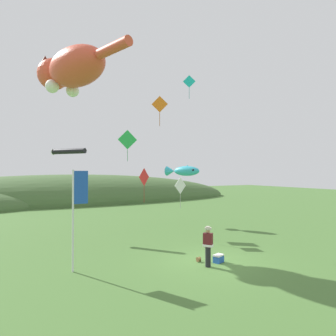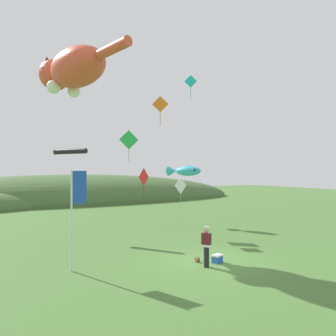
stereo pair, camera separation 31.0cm
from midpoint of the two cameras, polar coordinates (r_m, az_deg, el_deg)
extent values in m
plane|color=#477033|center=(14.57, 7.29, -17.42)|extent=(120.00, 120.00, 0.00)
ellipsoid|color=#426033|center=(44.62, -18.07, -6.07)|extent=(51.97, 15.71, 7.61)
cylinder|color=black|center=(13.83, 6.96, -16.44)|extent=(0.24, 0.24, 0.88)
cube|color=#59191E|center=(13.65, 6.96, -13.44)|extent=(0.44, 0.46, 0.60)
cube|color=white|center=(13.70, 6.96, -14.42)|extent=(0.46, 0.49, 0.10)
sphere|color=tan|center=(13.56, 6.96, -11.75)|extent=(0.20, 0.20, 0.20)
cylinder|color=#B2AD99|center=(13.55, 6.96, -11.38)|extent=(0.30, 0.30, 0.09)
cylinder|color=#B2AD99|center=(13.54, 6.96, -11.13)|extent=(0.20, 0.20, 0.07)
cylinder|color=olive|center=(14.57, 5.20, -16.95)|extent=(0.13, 0.17, 0.17)
cylinder|color=brown|center=(14.53, 4.97, -16.99)|extent=(0.02, 0.23, 0.23)
cylinder|color=brown|center=(14.61, 5.43, -16.91)|extent=(0.02, 0.23, 0.23)
cube|color=blue|center=(14.59, 8.96, -16.77)|extent=(0.56, 0.47, 0.30)
cube|color=white|center=(14.54, 8.96, -16.09)|extent=(0.57, 0.47, 0.06)
cylinder|color=silver|center=(13.38, -18.30, -9.49)|extent=(0.08, 0.08, 4.28)
cube|color=#1E4CB2|center=(13.30, -16.91, -3.53)|extent=(0.60, 0.03, 1.40)
ellipsoid|color=#E04C33|center=(20.64, -17.48, 17.88)|extent=(4.07, 5.59, 2.39)
ellipsoid|color=white|center=(20.71, -17.82, 16.57)|extent=(2.39, 3.55, 1.32)
sphere|color=#E04C33|center=(23.34, -21.37, 16.30)|extent=(2.15, 2.15, 2.15)
cone|color=#4E1A11|center=(23.35, -22.74, 18.32)|extent=(0.97, 0.97, 0.72)
cone|color=#4E1A11|center=(23.83, -20.01, 17.91)|extent=(0.97, 0.97, 0.72)
sphere|color=white|center=(21.53, -21.59, 14.28)|extent=(0.86, 0.86, 0.86)
sphere|color=white|center=(22.16, -18.11, 13.83)|extent=(0.86, 0.86, 0.86)
cylinder|color=#E04C33|center=(17.65, -10.92, 21.57)|extent=(1.37, 2.68, 0.57)
ellipsoid|color=#33B2CC|center=(24.11, 3.19, -0.57)|extent=(1.84, 2.36, 0.79)
cone|color=#33B2CC|center=(24.85, 0.17, -0.58)|extent=(1.05, 1.02, 0.79)
cone|color=#33B2CC|center=(24.09, 3.33, 0.23)|extent=(0.50, 0.50, 0.37)
sphere|color=black|center=(23.53, 4.43, -0.41)|extent=(0.18, 0.18, 0.18)
cylinder|color=black|center=(21.61, -18.78, 3.04)|extent=(1.97, 2.40, 0.36)
torus|color=white|center=(22.56, -21.37, 2.89)|extent=(0.38, 0.32, 0.44)
cube|color=#19BFBF|center=(25.01, 3.69, 16.13)|extent=(0.87, 0.55, 1.01)
cylinder|color=black|center=(25.02, 3.68, 16.13)|extent=(0.59, 0.38, 0.02)
cube|color=#118585|center=(24.75, 3.69, 14.01)|extent=(0.03, 0.02, 0.90)
cube|color=orange|center=(19.84, -2.05, 12.05)|extent=(0.91, 0.59, 1.07)
cylinder|color=black|center=(19.85, -2.07, 12.05)|extent=(0.61, 0.40, 0.02)
cube|color=#A95011|center=(19.64, -2.05, 9.26)|extent=(0.03, 0.02, 0.90)
cube|color=red|center=(16.31, -5.12, -1.73)|extent=(0.82, 0.54, 0.97)
cylinder|color=black|center=(16.32, -5.13, -1.73)|extent=(0.56, 0.37, 0.02)
cube|color=maroon|center=(16.35, -5.12, -5.00)|extent=(0.03, 0.02, 0.90)
cube|color=green|center=(22.99, -8.11, 5.37)|extent=(1.47, 0.23, 1.48)
cylinder|color=black|center=(23.00, -8.12, 5.36)|extent=(0.99, 0.16, 0.02)
cube|color=#1A7C35|center=(22.89, -8.12, 2.40)|extent=(0.03, 0.01, 0.90)
cube|color=white|center=(18.77, 1.89, -3.37)|extent=(1.00, 0.31, 1.04)
cylinder|color=black|center=(18.78, 1.87, -3.37)|extent=(0.67, 0.22, 0.02)
cube|color=#A9A9A9|center=(18.84, 1.89, -6.32)|extent=(0.03, 0.02, 0.90)
camera|label=1|loc=(0.15, -90.51, 0.01)|focal=32.00mm
camera|label=2|loc=(0.15, 89.49, -0.01)|focal=32.00mm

